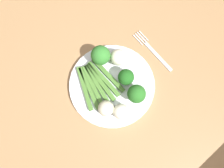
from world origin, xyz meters
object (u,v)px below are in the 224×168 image
Objects in this scene: plate at (112,85)px; fork at (153,51)px; cauliflower_back_right at (106,108)px; dining_table at (105,81)px; asparagus_bundle at (97,83)px; cauliflower_right at (121,112)px; cauliflower_front at (118,57)px; broccoli_left at (126,77)px; broccoli_back at (101,55)px; broccoli_outer_edge at (136,94)px.

plate is 0.17m from fork.
plate is 5.67× the size of cauliflower_back_right.
dining_table is 9.98× the size of asparagus_bundle.
cauliflower_right is at bearing 8.46° from asparagus_bundle.
cauliflower_front is 1.10× the size of cauliflower_right.
dining_table is at bearing 54.96° from cauliflower_back_right.
cauliflower_back_right is at bearing 103.09° from fork.
broccoli_left reaches higher than cauliflower_front.
dining_table is 21.11× the size of broccoli_back.
broccoli_outer_edge is (0.03, -0.07, 0.04)m from plate.
dining_table is at bearing 72.05° from cauliflower_right.
broccoli_left is (0.07, -0.05, 0.03)m from asparagus_bundle.
cauliflower_back_right is at bearing -142.67° from plate.
fork is (0.11, -0.04, -0.04)m from cauliflower_front.
cauliflower_right is at bearing -172.11° from broccoli_outer_edge.
broccoli_outer_edge is 1.12× the size of broccoli_left.
cauliflower_right is at bearing -109.96° from broccoli_back.
broccoli_left is (0.03, -0.07, 0.15)m from dining_table.
cauliflower_front is at bearing 36.78° from cauliflower_back_right.
broccoli_outer_edge is 0.38× the size of fork.
broccoli_outer_edge is 0.15m from broccoli_back.
broccoli_left is 1.27× the size of cauliflower_back_right.
dining_table is 0.16m from broccoli_back.
dining_table is at bearing 113.97° from broccoli_left.
cauliflower_front reaches higher than fork.
cauliflower_front is at bearing 68.18° from broccoli_left.
fork is (0.23, 0.05, -0.04)m from cauliflower_back_right.
dining_table is 32.95× the size of cauliflower_right.
cauliflower_front reaches higher than cauliflower_right.
asparagus_bundle is 2.99× the size of cauliflower_front.
broccoli_left is at bearing -81.03° from broccoli_back.
dining_table is 0.13m from plate.
dining_table is 0.19m from cauliflower_back_right.
broccoli_outer_edge is 0.17m from fork.
broccoli_outer_edge reaches higher than fork.
cauliflower_right is at bearing -52.14° from cauliflower_back_right.
broccoli_left reaches higher than asparagus_bundle.
asparagus_bundle is 0.11m from cauliflower_right.
broccoli_left is at bearing 79.66° from broccoli_outer_edge.
plate is at bearing 66.70° from cauliflower_right.
broccoli_left reaches higher than fork.
plate is 0.09m from broccoli_back.
broccoli_outer_edge reaches higher than cauliflower_back_right.
cauliflower_front is at bearing 36.24° from plate.
fork is (0.20, 0.08, -0.04)m from cauliflower_right.
cauliflower_back_right is (-0.06, -0.05, 0.03)m from plate.
asparagus_bundle is at bearing 70.85° from cauliflower_back_right.
asparagus_bundle is 0.12m from broccoli_outer_edge.
broccoli_left is 1.16× the size of cauliflower_front.
plate is 0.09m from broccoli_outer_edge.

